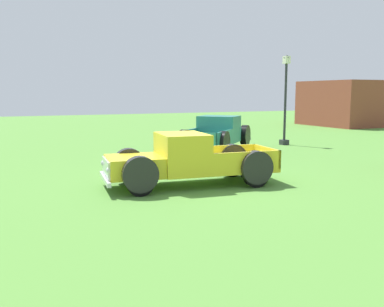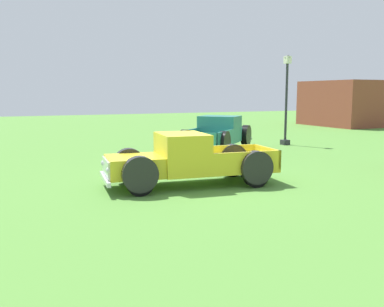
# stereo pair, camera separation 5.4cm
# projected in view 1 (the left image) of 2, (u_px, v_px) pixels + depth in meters

# --- Properties ---
(ground_plane) EXTENTS (80.00, 80.00, 0.00)m
(ground_plane) POSITION_uv_depth(u_px,v_px,m) (201.00, 181.00, 12.52)
(ground_plane) COLOR #548C38
(pickup_truck_foreground) EXTENTS (2.32, 4.97, 1.47)m
(pickup_truck_foreground) POSITION_uv_depth(u_px,v_px,m) (180.00, 161.00, 11.79)
(pickup_truck_foreground) COLOR yellow
(pickup_truck_foreground) RESTS_ON ground_plane
(pickup_truck_behind_right) EXTENTS (4.80, 4.90, 1.55)m
(pickup_truck_behind_right) POSITION_uv_depth(u_px,v_px,m) (219.00, 134.00, 19.28)
(pickup_truck_behind_right) COLOR #2D8475
(pickup_truck_behind_right) RESTS_ON ground_plane
(lamp_post_far) EXTENTS (0.36, 0.36, 4.43)m
(lamp_post_far) POSITION_uv_depth(u_px,v_px,m) (285.00, 98.00, 21.03)
(lamp_post_far) COLOR #2D2D33
(lamp_post_far) RESTS_ON ground_plane
(brick_pavilion) EXTENTS (6.19, 4.17, 3.51)m
(brick_pavilion) POSITION_uv_depth(u_px,v_px,m) (341.00, 103.00, 33.63)
(brick_pavilion) COLOR brown
(brick_pavilion) RESTS_ON ground_plane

